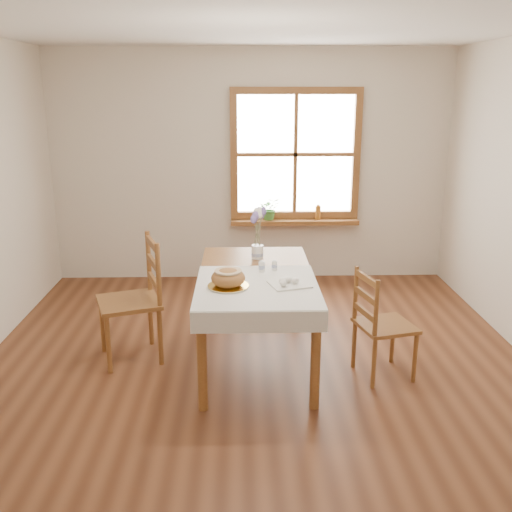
% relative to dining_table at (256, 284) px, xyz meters
% --- Properties ---
extents(ground, '(5.00, 5.00, 0.00)m').
position_rel_dining_table_xyz_m(ground, '(0.00, -0.30, -0.66)').
color(ground, brown).
rests_on(ground, ground).
extents(room_walls, '(4.60, 5.10, 2.65)m').
position_rel_dining_table_xyz_m(room_walls, '(0.00, -0.30, 1.04)').
color(room_walls, beige).
rests_on(room_walls, ground).
extents(window, '(1.46, 0.08, 1.46)m').
position_rel_dining_table_xyz_m(window, '(0.50, 2.17, 0.79)').
color(window, brown).
rests_on(window, ground).
extents(window_sill, '(1.46, 0.20, 0.05)m').
position_rel_dining_table_xyz_m(window_sill, '(0.50, 2.10, 0.03)').
color(window_sill, brown).
rests_on(window_sill, ground).
extents(dining_table, '(0.90, 1.60, 0.75)m').
position_rel_dining_table_xyz_m(dining_table, '(0.00, 0.00, 0.00)').
color(dining_table, brown).
rests_on(dining_table, ground).
extents(table_linen, '(0.91, 0.99, 0.01)m').
position_rel_dining_table_xyz_m(table_linen, '(0.00, -0.30, 0.09)').
color(table_linen, silver).
rests_on(table_linen, dining_table).
extents(chair_left, '(0.63, 0.61, 1.02)m').
position_rel_dining_table_xyz_m(chair_left, '(-1.03, 0.08, -0.15)').
color(chair_left, brown).
rests_on(chair_left, ground).
extents(chair_right, '(0.50, 0.49, 0.86)m').
position_rel_dining_table_xyz_m(chair_right, '(0.99, -0.27, -0.24)').
color(chair_right, brown).
rests_on(chair_right, ground).
extents(bread_plate, '(0.36, 0.36, 0.02)m').
position_rel_dining_table_xyz_m(bread_plate, '(-0.21, -0.33, 0.10)').
color(bread_plate, silver).
rests_on(bread_plate, table_linen).
extents(bread_loaf, '(0.25, 0.25, 0.14)m').
position_rel_dining_table_xyz_m(bread_loaf, '(-0.21, -0.33, 0.18)').
color(bread_loaf, '#9E6638').
rests_on(bread_loaf, bread_plate).
extents(egg_napkin, '(0.34, 0.31, 0.01)m').
position_rel_dining_table_xyz_m(egg_napkin, '(0.24, -0.30, 0.10)').
color(egg_napkin, silver).
rests_on(egg_napkin, table_linen).
extents(eggs, '(0.26, 0.25, 0.05)m').
position_rel_dining_table_xyz_m(eggs, '(0.24, -0.30, 0.13)').
color(eggs, white).
rests_on(eggs, egg_napkin).
extents(salt_shaker, '(0.06, 0.06, 0.09)m').
position_rel_dining_table_xyz_m(salt_shaker, '(0.05, 0.03, 0.14)').
color(salt_shaker, silver).
rests_on(salt_shaker, table_linen).
extents(pepper_shaker, '(0.05, 0.05, 0.09)m').
position_rel_dining_table_xyz_m(pepper_shaker, '(0.15, 0.07, 0.14)').
color(pepper_shaker, silver).
rests_on(pepper_shaker, table_linen).
extents(flower_vase, '(0.13, 0.13, 0.11)m').
position_rel_dining_table_xyz_m(flower_vase, '(0.02, 0.42, 0.14)').
color(flower_vase, silver).
rests_on(flower_vase, dining_table).
extents(lavender_bouquet, '(0.18, 0.18, 0.34)m').
position_rel_dining_table_xyz_m(lavender_bouquet, '(0.02, 0.42, 0.37)').
color(lavender_bouquet, '#675494').
rests_on(lavender_bouquet, flower_vase).
extents(potted_plant, '(0.24, 0.27, 0.20)m').
position_rel_dining_table_xyz_m(potted_plant, '(0.21, 2.10, 0.15)').
color(potted_plant, '#3A7A31').
rests_on(potted_plant, window_sill).
extents(amber_bottle, '(0.07, 0.07, 0.18)m').
position_rel_dining_table_xyz_m(amber_bottle, '(0.77, 2.10, 0.14)').
color(amber_bottle, '#B06720').
rests_on(amber_bottle, window_sill).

